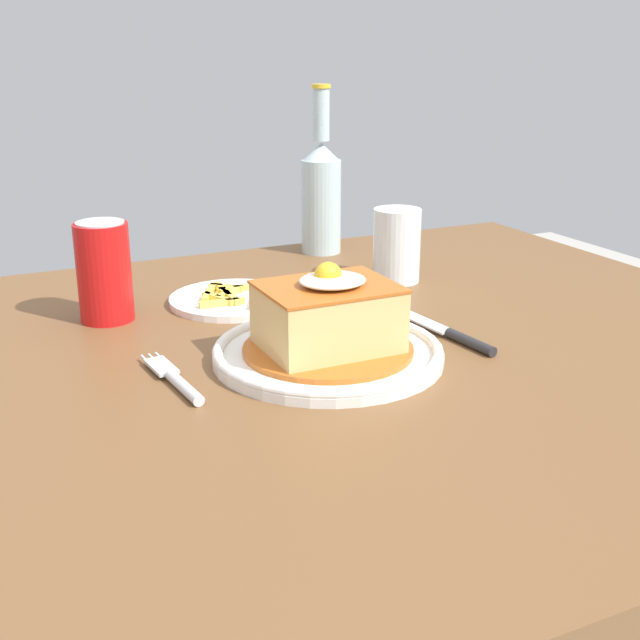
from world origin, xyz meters
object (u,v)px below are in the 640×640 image
at_px(main_plate, 328,352).
at_px(fork, 177,380).
at_px(knife, 457,336).
at_px(soda_can, 104,272).
at_px(side_plate_fries, 234,299).
at_px(drinking_glass, 396,250).
at_px(beer_bottle_clear, 321,192).

relative_size(main_plate, fork, 1.77).
bearing_deg(fork, main_plate, -0.84).
height_order(main_plate, knife, main_plate).
distance_m(fork, soda_can, 0.25).
xyz_separation_m(main_plate, side_plate_fries, (-0.02, 0.24, -0.00)).
bearing_deg(drinking_glass, knife, -104.52).
distance_m(fork, beer_bottle_clear, 0.58).
distance_m(beer_bottle_clear, drinking_glass, 0.21).
distance_m(knife, side_plate_fries, 0.31).
distance_m(main_plate, fork, 0.17).
height_order(drinking_glass, side_plate_fries, drinking_glass).
bearing_deg(beer_bottle_clear, drinking_glass, -83.17).
bearing_deg(knife, drinking_glass, 75.48).
bearing_deg(main_plate, knife, -3.65).
xyz_separation_m(fork, soda_can, (-0.02, 0.24, 0.06)).
bearing_deg(soda_can, side_plate_fries, -0.99).
relative_size(knife, beer_bottle_clear, 0.62).
relative_size(drinking_glass, side_plate_fries, 0.62).
xyz_separation_m(soda_can, beer_bottle_clear, (0.39, 0.20, 0.04)).
distance_m(drinking_glass, side_plate_fries, 0.25).
xyz_separation_m(drinking_glass, side_plate_fries, (-0.25, 0.00, -0.04)).
height_order(soda_can, drinking_glass, soda_can).
bearing_deg(fork, knife, -2.22).
bearing_deg(fork, soda_can, 94.69).
relative_size(beer_bottle_clear, drinking_glass, 2.53).
height_order(main_plate, fork, main_plate).
relative_size(fork, beer_bottle_clear, 0.53).
relative_size(knife, drinking_glass, 1.58).
bearing_deg(knife, soda_can, 144.23).
xyz_separation_m(knife, beer_bottle_clear, (0.04, 0.45, 0.09)).
xyz_separation_m(main_plate, knife, (0.16, -0.01, -0.00)).
distance_m(soda_can, beer_bottle_clear, 0.44).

